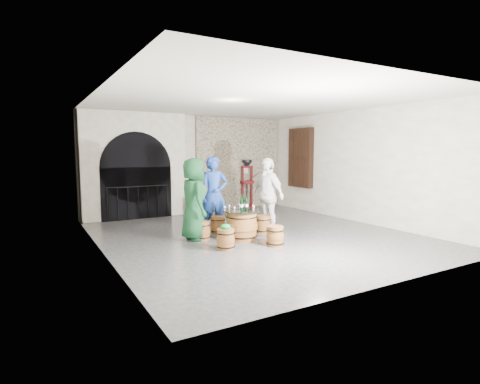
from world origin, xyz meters
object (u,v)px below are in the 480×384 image
barrel_stool_far (218,225)px  side_barrel (194,206)px  barrel_stool_right (263,224)px  barrel_stool_near_left (226,239)px  person_white (267,195)px  corking_press (247,180)px  person_green (194,199)px  wine_bottle_right (243,203)px  person_blue (214,194)px  barrel_stool_near_right (275,236)px  wine_bottle_center (247,204)px  barrel_table (242,225)px  barrel_stool_left (202,230)px  wine_bottle_left (242,204)px

barrel_stool_far → side_barrel: (0.46, 2.63, 0.09)m
barrel_stool_right → side_barrel: (-0.54, 3.16, 0.09)m
barrel_stool_far → barrel_stool_near_left: size_ratio=1.00×
person_white → corking_press: size_ratio=1.09×
barrel_stool_far → barrel_stool_right: bearing=-28.2°
barrel_stool_near_left → person_green: (-0.23, 1.12, 0.73)m
wine_bottle_right → side_barrel: (0.19, 3.41, -0.51)m
person_blue → side_barrel: size_ratio=3.07×
side_barrel → corking_press: corking_press is taller
person_blue → barrel_stool_near_right: bearing=-59.9°
person_white → wine_bottle_center: (-0.88, -0.46, -0.11)m
barrel_table → wine_bottle_center: 0.49m
barrel_stool_left → wine_bottle_left: (0.77, -0.48, 0.61)m
wine_bottle_center → side_barrel: 3.59m
barrel_stool_left → person_green: bearing=149.7°
person_white → wine_bottle_center: size_ratio=5.74×
barrel_stool_near_right → person_green: bearing=132.7°
person_white → barrel_stool_left: bearing=-97.3°
barrel_stool_near_right → person_white: bearing=62.8°
wine_bottle_right → corking_press: 4.63m
barrel_stool_left → person_green: size_ratio=0.23×
person_green → corking_press: size_ratio=1.09×
barrel_stool_far → barrel_stool_near_right: same height
barrel_stool_left → person_white: 1.93m
person_white → barrel_stool_far: bearing=-118.2°
barrel_stool_right → wine_bottle_center: wine_bottle_center is taller
person_white → wine_bottle_left: (-1.02, -0.46, -0.11)m
barrel_stool_near_right → barrel_stool_near_left: (-1.06, 0.27, 0.00)m
wine_bottle_right → side_barrel: wine_bottle_right is taller
barrel_stool_far → barrel_stool_near_right: 1.82m
barrel_stool_left → corking_press: bearing=46.9°
side_barrel → barrel_stool_right: bearing=-80.3°
person_blue → wine_bottle_center: person_blue is taller
person_blue → side_barrel: (0.49, 2.48, -0.64)m
wine_bottle_left → side_barrel: (0.31, 3.55, -0.51)m
person_white → wine_bottle_right: 0.96m
barrel_stool_left → corking_press: 4.97m
person_blue → person_white: 1.34m
side_barrel → wine_bottle_right: bearing=-93.2°
wine_bottle_right → barrel_stool_near_left: bearing=-139.9°
barrel_table → wine_bottle_center: wine_bottle_center is taller
barrel_stool_near_left → wine_bottle_left: 1.08m
person_green → person_blue: 0.90m
wine_bottle_right → person_green: bearing=157.6°
person_white → wine_bottle_right: person_white is taller
wine_bottle_left → wine_bottle_right: bearing=49.7°
person_green → corking_press: person_green is taller
barrel_stool_far → person_white: 1.45m
barrel_stool_far → person_green: bearing=-156.0°
corking_press → person_green: bearing=-134.4°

